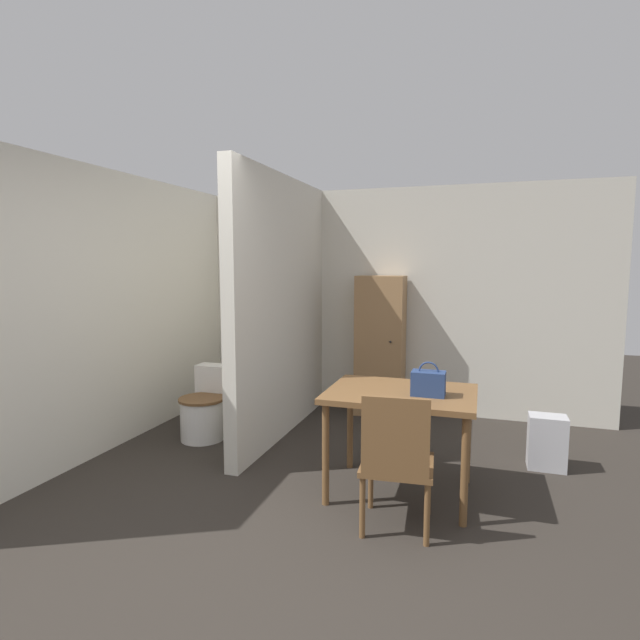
% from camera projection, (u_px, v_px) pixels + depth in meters
% --- Properties ---
extents(ground_plane, '(16.00, 16.00, 0.00)m').
position_uv_depth(ground_plane, '(250.00, 574.00, 2.70)').
color(ground_plane, '#2D2823').
extents(wall_back, '(5.01, 0.12, 2.50)m').
position_uv_depth(wall_back, '(377.00, 300.00, 5.71)').
color(wall_back, beige).
rests_on(wall_back, ground_plane).
extents(wall_left, '(0.12, 4.27, 2.50)m').
position_uv_depth(wall_left, '(127.00, 308.00, 4.74)').
color(wall_left, beige).
rests_on(wall_left, ground_plane).
extents(partition_wall, '(0.12, 2.17, 2.50)m').
position_uv_depth(partition_wall, '(282.00, 307.00, 4.84)').
color(partition_wall, beige).
rests_on(partition_wall, ground_plane).
extents(dining_table, '(1.04, 0.79, 0.76)m').
position_uv_depth(dining_table, '(401.00, 403.00, 3.58)').
color(dining_table, brown).
rests_on(dining_table, ground_plane).
extents(wooden_chair, '(0.48, 0.48, 0.90)m').
position_uv_depth(wooden_chair, '(397.00, 459.00, 3.07)').
color(wooden_chair, brown).
rests_on(wooden_chair, ground_plane).
extents(toilet, '(0.44, 0.58, 0.67)m').
position_uv_depth(toilet, '(205.00, 409.00, 4.80)').
color(toilet, white).
rests_on(toilet, ground_plane).
extents(handbag, '(0.23, 0.14, 0.24)m').
position_uv_depth(handbag, '(428.00, 383.00, 3.44)').
color(handbag, navy).
rests_on(handbag, dining_table).
extents(wooden_cabinet, '(0.52, 0.36, 1.54)m').
position_uv_depth(wooden_cabinet, '(380.00, 346.00, 5.50)').
color(wooden_cabinet, '#997047').
rests_on(wooden_cabinet, ground_plane).
extents(space_heater, '(0.29, 0.20, 0.44)m').
position_uv_depth(space_heater, '(547.00, 442.00, 4.07)').
color(space_heater, '#BCBCC1').
rests_on(space_heater, ground_plane).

